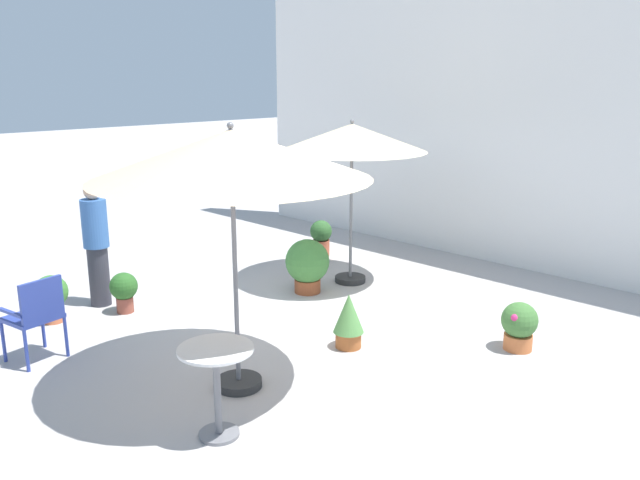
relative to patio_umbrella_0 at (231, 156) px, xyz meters
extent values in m
plane|color=#AFA9A7|center=(-0.74, 1.42, -2.21)|extent=(60.00, 60.00, 0.00)
cube|color=white|center=(-0.74, 5.67, 0.29)|extent=(9.73, 0.30, 5.00)
cylinder|color=#2D2D2D|center=(0.00, 0.00, -2.17)|extent=(0.44, 0.44, 0.08)
cylinder|color=slate|center=(0.00, 0.00, -0.99)|extent=(0.04, 0.04, 2.44)
cone|color=beige|center=(0.00, 0.00, 0.01)|extent=(2.50, 2.50, 0.43)
sphere|color=slate|center=(0.00, 0.00, 0.26)|extent=(0.06, 0.06, 0.06)
cylinder|color=#2D2D2D|center=(-1.42, 3.16, -2.17)|extent=(0.44, 0.44, 0.08)
cylinder|color=slate|center=(-1.42, 3.16, -1.08)|extent=(0.04, 0.04, 2.26)
cone|color=beige|center=(-1.42, 3.16, -0.14)|extent=(2.08, 2.08, 0.38)
sphere|color=slate|center=(-1.42, 3.16, 0.08)|extent=(0.06, 0.06, 0.06)
cylinder|color=silver|center=(0.57, -0.66, -1.44)|extent=(0.62, 0.62, 0.02)
cylinder|color=slate|center=(0.57, -0.66, -1.83)|extent=(0.06, 0.06, 0.76)
cylinder|color=slate|center=(0.57, -0.66, -2.20)|extent=(0.34, 0.34, 0.03)
cube|color=#2C3D93|center=(-2.01, -1.10, -1.75)|extent=(0.53, 0.56, 0.04)
cube|color=#2C3D93|center=(-1.80, -1.07, -1.51)|extent=(0.12, 0.46, 0.42)
cube|color=#2C3D93|center=(-2.04, -0.88, -1.63)|extent=(0.41, 0.11, 0.03)
cube|color=#2C3D93|center=(-1.97, -1.32, -1.63)|extent=(0.41, 0.11, 0.03)
cylinder|color=#2C3D93|center=(-2.25, -0.92, -1.99)|extent=(0.04, 0.04, 0.44)
cylinder|color=#2C3D93|center=(-2.17, -1.36, -1.99)|extent=(0.04, 0.04, 0.44)
cylinder|color=#2C3D93|center=(-1.84, -0.85, -1.99)|extent=(0.04, 0.04, 0.44)
cylinder|color=#2C3D93|center=(-1.76, -1.29, -1.99)|extent=(0.04, 0.04, 0.44)
cylinder|color=#CF6E3B|center=(1.47, 2.68, -2.12)|extent=(0.31, 0.31, 0.17)
cylinder|color=#382819|center=(1.47, 2.68, -2.05)|extent=(0.27, 0.27, 0.02)
sphere|color=#427436|center=(1.47, 2.68, -1.87)|extent=(0.39, 0.39, 0.39)
sphere|color=#D92D6F|center=(1.49, 2.53, -1.80)|extent=(0.09, 0.09, 0.09)
sphere|color=#D92D6F|center=(1.55, 2.58, -1.84)|extent=(0.10, 0.10, 0.10)
sphere|color=#D92D6F|center=(1.50, 2.84, -1.83)|extent=(0.12, 0.12, 0.12)
cylinder|color=brown|center=(-2.61, 0.25, -2.11)|extent=(0.21, 0.21, 0.19)
cylinder|color=#382819|center=(-2.61, 0.25, -2.03)|extent=(0.19, 0.19, 0.02)
sphere|color=#285922|center=(-2.61, 0.25, -1.87)|extent=(0.35, 0.35, 0.35)
cylinder|color=#AD5B2C|center=(0.12, 1.43, -2.12)|extent=(0.28, 0.28, 0.18)
cylinder|color=#382819|center=(0.12, 1.43, -2.04)|extent=(0.25, 0.25, 0.02)
cone|color=#538D47|center=(0.12, 1.43, -1.81)|extent=(0.34, 0.34, 0.43)
cylinder|color=#C46440|center=(-2.92, -0.53, -2.10)|extent=(0.24, 0.24, 0.21)
cylinder|color=#382819|center=(-2.92, -0.53, -2.01)|extent=(0.21, 0.21, 0.02)
sphere|color=#3C7A31|center=(-2.92, -0.53, -1.83)|extent=(0.40, 0.40, 0.40)
cylinder|color=brown|center=(-1.53, 2.40, -2.12)|extent=(0.36, 0.36, 0.19)
cylinder|color=#382819|center=(-1.53, 2.40, -2.03)|extent=(0.32, 0.32, 0.02)
sphere|color=#3F7B37|center=(-1.53, 2.40, -1.77)|extent=(0.60, 0.60, 0.60)
cylinder|color=#AD543A|center=(-2.71, 3.87, -2.08)|extent=(0.28, 0.28, 0.26)
cylinder|color=#382819|center=(-2.71, 3.87, -1.96)|extent=(0.25, 0.25, 0.02)
sphere|color=#2C592A|center=(-2.71, 3.87, -1.80)|extent=(0.36, 0.36, 0.36)
cylinder|color=#33333D|center=(-3.08, 0.17, -1.82)|extent=(0.26, 0.26, 0.78)
cylinder|color=#3764A8|center=(-3.08, 0.17, -1.13)|extent=(0.43, 0.43, 0.61)
sphere|color=tan|center=(-3.08, 0.17, -0.71)|extent=(0.21, 0.21, 0.21)
camera|label=1|loc=(4.51, -3.45, 0.68)|focal=36.14mm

